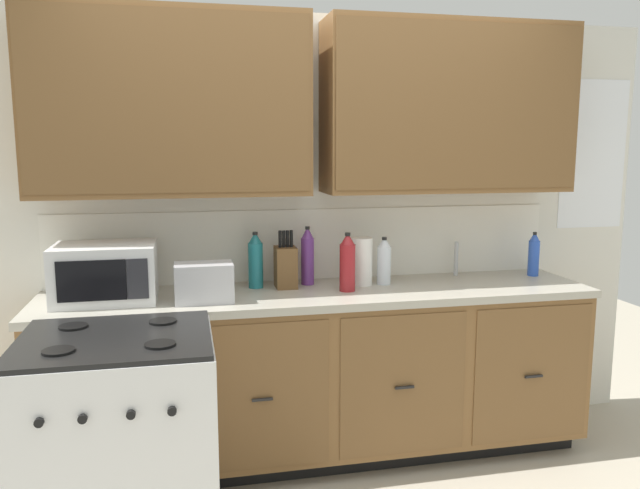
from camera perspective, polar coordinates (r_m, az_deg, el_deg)
The scene contains 14 objects.
ground_plane at distance 3.35m, azimuth 1.29°, elevation -21.12°, with size 8.00×8.00×0.00m, color #B2A893.
wall_unit at distance 3.39m, azimuth -0.55°, elevation 8.20°, with size 4.06×0.40×2.39m.
counter_run at distance 3.41m, azimuth 0.17°, elevation -11.67°, with size 2.89×0.64×0.93m.
stove_range at distance 2.79m, azimuth -17.79°, elevation -17.27°, with size 0.76×0.68×0.95m.
microwave at distance 3.21m, azimuth -19.04°, elevation -2.46°, with size 0.48×0.37×0.28m.
toaster at distance 3.08m, azimuth -10.57°, elevation -3.43°, with size 0.28×0.18×0.19m.
knife_block at distance 3.34m, azimuth -3.16°, elevation -2.00°, with size 0.11×0.14×0.31m.
sink_faucet at distance 3.73m, azimuth 12.35°, elevation -1.28°, with size 0.02×0.02×0.20m, color #B2B5BA.
paper_towel_roll at distance 3.40m, azimuth 3.83°, elevation -1.55°, with size 0.12×0.12×0.26m, color white.
bottle_red at distance 3.25m, azimuth 2.53°, elevation -1.68°, with size 0.08×0.08×0.31m.
bottle_teal at distance 3.34m, azimuth -5.92°, elevation -1.47°, with size 0.08×0.08×0.30m.
bottle_clear at distance 3.43m, azimuth 5.88°, elevation -1.53°, with size 0.08×0.08×0.26m.
bottle_blue at distance 3.84m, azimuth 18.98°, elevation -0.86°, with size 0.06×0.06×0.26m.
bottle_violet at distance 3.40m, azimuth -1.15°, elevation -1.08°, with size 0.07×0.07×0.32m.
Camera 1 is at (-0.69, -2.82, 1.68)m, focal length 34.97 mm.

